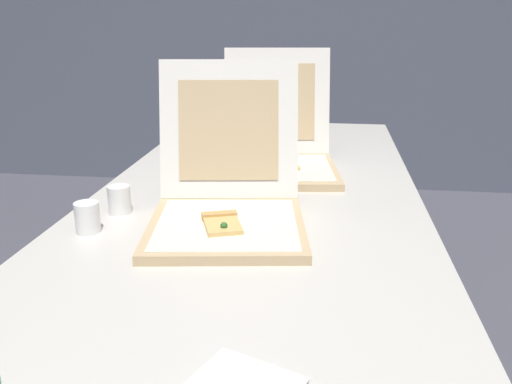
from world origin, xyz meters
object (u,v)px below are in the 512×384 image
at_px(pizza_box_front, 227,203).
at_px(cup_white_mid, 175,175).
at_px(cup_white_far, 201,149).
at_px(cup_white_near_left, 87,217).
at_px(table, 256,210).
at_px(cup_white_near_center, 119,200).
at_px(pizza_box_middle, 279,154).

xyz_separation_m(pizza_box_front, cup_white_mid, (-0.20, 0.27, -0.02)).
bearing_deg(cup_white_mid, cup_white_far, 89.42).
height_order(cup_white_far, cup_white_near_left, same).
bearing_deg(cup_white_near_left, pizza_box_front, 16.04).
height_order(table, cup_white_near_center, cup_white_near_center).
height_order(pizza_box_front, cup_white_near_left, pizza_box_front).
relative_size(pizza_box_front, cup_white_near_left, 6.90).
xyz_separation_m(pizza_box_front, cup_white_near_center, (-0.28, 0.04, -0.02)).
xyz_separation_m(cup_white_far, cup_white_mid, (-0.00, -0.32, 0.00)).
bearing_deg(table, cup_white_mid, 171.43).
xyz_separation_m(table, pizza_box_front, (-0.04, -0.23, 0.10)).
bearing_deg(cup_white_far, cup_white_near_left, -99.00).
bearing_deg(pizza_box_middle, cup_white_near_center, -136.34).
bearing_deg(cup_white_near_center, cup_white_far, 81.59).
bearing_deg(cup_white_mid, pizza_box_front, -53.09).
bearing_deg(cup_white_far, table, -55.90).
relative_size(pizza_box_front, cup_white_near_center, 6.90).
bearing_deg(pizza_box_middle, pizza_box_front, -106.62).
distance_m(cup_white_near_center, cup_white_far, 0.55).
relative_size(table, cup_white_near_left, 30.07).
relative_size(table, cup_white_near_center, 30.07).
bearing_deg(pizza_box_front, cup_white_mid, 118.94).
bearing_deg(cup_white_near_left, cup_white_far, 81.00).
height_order(pizza_box_middle, cup_white_near_center, pizza_box_middle).
height_order(pizza_box_middle, cup_white_near_left, pizza_box_middle).
xyz_separation_m(pizza_box_middle, cup_white_mid, (-0.28, -0.22, -0.02)).
distance_m(pizza_box_middle, cup_white_mid, 0.36).
bearing_deg(cup_white_near_center, table, 31.05).
distance_m(pizza_box_front, cup_white_mid, 0.34).
xyz_separation_m(pizza_box_front, cup_white_far, (-0.20, 0.59, -0.02)).
xyz_separation_m(table, cup_white_far, (-0.24, 0.36, 0.08)).
bearing_deg(cup_white_near_center, pizza_box_middle, 51.19).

